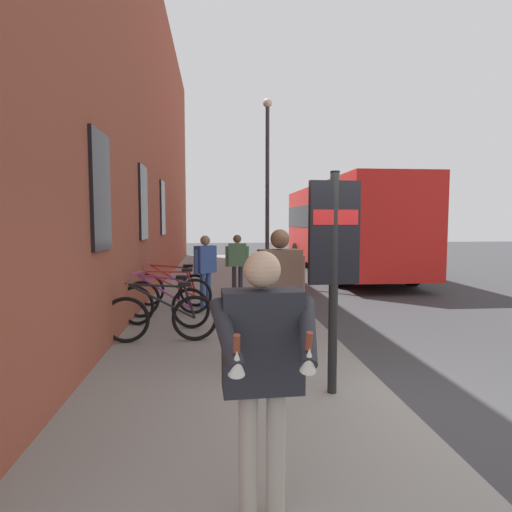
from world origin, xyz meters
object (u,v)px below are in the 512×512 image
object	(u,v)px
bicycle_leaning_wall	(172,289)
bicycle_end_of_row	(169,296)
bicycle_beside_lamp	(161,317)
pedestrian_by_facade	(205,264)
bicycle_by_door	(163,305)
street_lamp	(267,175)
city_bus	(344,223)
pedestrian_near_bus	(280,285)
tourist_with_hotdogs	(263,358)
pedestrian_crossing_street	(237,259)
transit_info_sign	(334,247)

from	to	relation	value
bicycle_leaning_wall	bicycle_end_of_row	bearing A→B (deg)	-178.08
bicycle_beside_lamp	bicycle_end_of_row	size ratio (longest dim) A/B	1.02
bicycle_end_of_row	pedestrian_by_facade	bearing A→B (deg)	-47.99
bicycle_end_of_row	bicycle_leaning_wall	size ratio (longest dim) A/B	0.99
bicycle_by_door	street_lamp	bearing A→B (deg)	-24.58
bicycle_end_of_row	bicycle_leaning_wall	bearing A→B (deg)	1.92
bicycle_beside_lamp	pedestrian_by_facade	size ratio (longest dim) A/B	1.13
city_bus	pedestrian_near_bus	distance (m)	11.60
bicycle_end_of_row	pedestrian_near_bus	world-z (taller)	pedestrian_near_bus
city_bus	pedestrian_by_facade	size ratio (longest dim) A/B	6.69
bicycle_by_door	tourist_with_hotdogs	bearing A→B (deg)	-166.71
pedestrian_crossing_street	street_lamp	size ratio (longest dim) A/B	0.28
bicycle_beside_lamp	city_bus	bearing A→B (deg)	-31.71
bicycle_beside_lamp	pedestrian_crossing_street	world-z (taller)	pedestrian_crossing_street
transit_info_sign	pedestrian_near_bus	size ratio (longest dim) A/B	1.35
bicycle_end_of_row	pedestrian_crossing_street	world-z (taller)	pedestrian_crossing_street
bicycle_beside_lamp	pedestrian_near_bus	distance (m)	2.30
bicycle_by_door	tourist_with_hotdogs	size ratio (longest dim) A/B	1.00
bicycle_end_of_row	bicycle_beside_lamp	bearing A→B (deg)	-177.66
pedestrian_by_facade	tourist_with_hotdogs	bearing A→B (deg)	-175.84
bicycle_leaning_wall	tourist_with_hotdogs	distance (m)	7.09
pedestrian_by_facade	pedestrian_crossing_street	bearing A→B (deg)	-28.19
bicycle_leaning_wall	transit_info_sign	xyz separation A→B (m)	(-5.03, -2.21, 1.21)
bicycle_by_door	city_bus	world-z (taller)	city_bus
bicycle_by_door	pedestrian_near_bus	world-z (taller)	pedestrian_near_bus
city_bus	tourist_with_hotdogs	size ratio (longest dim) A/B	6.21
pedestrian_near_bus	tourist_with_hotdogs	world-z (taller)	pedestrian_near_bus
bicycle_beside_lamp	pedestrian_crossing_street	distance (m)	4.22
bicycle_by_door	tourist_with_hotdogs	world-z (taller)	tourist_with_hotdogs
bicycle_by_door	bicycle_beside_lamp	bearing A→B (deg)	-175.07
city_bus	pedestrian_by_facade	distance (m)	8.59
tourist_with_hotdogs	transit_info_sign	bearing A→B (deg)	-27.10
bicycle_end_of_row	street_lamp	size ratio (longest dim) A/B	0.31
transit_info_sign	pedestrian_by_facade	bearing A→B (deg)	17.27
bicycle_by_door	transit_info_sign	size ratio (longest dim) A/B	0.71
bicycle_by_door	tourist_with_hotdogs	distance (m)	5.26
transit_info_sign	tourist_with_hotdogs	bearing A→B (deg)	152.90
bicycle_by_door	transit_info_sign	world-z (taller)	transit_info_sign
transit_info_sign	pedestrian_by_facade	distance (m)	4.98
bicycle_by_door	pedestrian_crossing_street	world-z (taller)	pedestrian_crossing_street
city_bus	tourist_with_hotdogs	bearing A→B (deg)	160.92
bicycle_end_of_row	street_lamp	xyz separation A→B (m)	(4.68, -2.55, 2.91)
transit_info_sign	pedestrian_by_facade	size ratio (longest dim) A/B	1.53
bicycle_end_of_row	pedestrian_crossing_street	distance (m)	2.59
pedestrian_near_bus	tourist_with_hotdogs	bearing A→B (deg)	169.05
bicycle_by_door	city_bus	bearing A→B (deg)	-34.94
bicycle_leaning_wall	pedestrian_crossing_street	xyz separation A→B (m)	(1.11, -1.51, 0.55)
bicycle_beside_lamp	city_bus	xyz separation A→B (m)	(9.35, -5.77, 1.41)
pedestrian_by_facade	tourist_with_hotdogs	xyz separation A→B (m)	(-6.64, -0.48, 0.09)
bicycle_by_door	transit_info_sign	bearing A→B (deg)	-145.34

